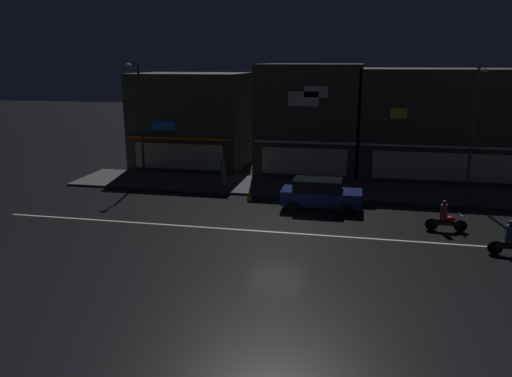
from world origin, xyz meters
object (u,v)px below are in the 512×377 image
pedestrian_on_sidewalk (223,173)px  parked_car_near_kerb (320,194)px  streetlamp_mid (474,123)px  motorcycle_lead (445,218)px  streetlamp_west (139,111)px  motorcycle_following (511,241)px  traffic_cone (249,195)px

pedestrian_on_sidewalk → parked_car_near_kerb: (6.36, -3.23, -0.17)m
streetlamp_mid → pedestrian_on_sidewalk: (-14.53, -0.39, -3.46)m
pedestrian_on_sidewalk → motorcycle_lead: (12.45, -5.73, -0.41)m
streetlamp_west → motorcycle_following: streetlamp_west is taller
parked_car_near_kerb → motorcycle_lead: bearing=157.7°
traffic_cone → streetlamp_west: bearing=156.2°
streetlamp_mid → motorcycle_lead: 7.53m
streetlamp_mid → parked_car_near_kerb: bearing=-156.2°
motorcycle_following → streetlamp_west: bearing=-24.0°
streetlamp_west → pedestrian_on_sidewalk: bearing=-13.2°
streetlamp_west → motorcycle_following: bearing=-25.4°
pedestrian_on_sidewalk → traffic_cone: bearing=171.2°
pedestrian_on_sidewalk → motorcycle_lead: 13.71m
traffic_cone → motorcycle_lead: bearing=-18.9°
parked_car_near_kerb → traffic_cone: (-4.18, 1.01, -0.59)m
streetlamp_mid → parked_car_near_kerb: size_ratio=1.73×
streetlamp_mid → pedestrian_on_sidewalk: 14.94m
pedestrian_on_sidewalk → motorcycle_following: bearing=-173.2°
streetlamp_mid → parked_car_near_kerb: (-8.18, -3.62, -3.63)m
streetlamp_west → motorcycle_following: (20.73, -9.86, -3.98)m
motorcycle_lead → motorcycle_following: 3.49m
streetlamp_west → motorcycle_following: 23.30m
motorcycle_lead → motorcycle_following: bearing=-44.8°
parked_car_near_kerb → streetlamp_mid: bearing=-156.2°
motorcycle_lead → parked_car_near_kerb: bearing=163.8°
streetlamp_west → parked_car_near_kerb: size_ratio=1.78×
motorcycle_following → traffic_cone: (-12.48, 6.22, -0.36)m
streetlamp_west → streetlamp_mid: streetlamp_west is taller
parked_car_near_kerb → traffic_cone: size_ratio=7.82×
pedestrian_on_sidewalk → motorcycle_lead: size_ratio=1.02×
streetlamp_mid → motorcycle_following: streetlamp_mid is taller
streetlamp_west → streetlamp_mid: bearing=-2.9°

